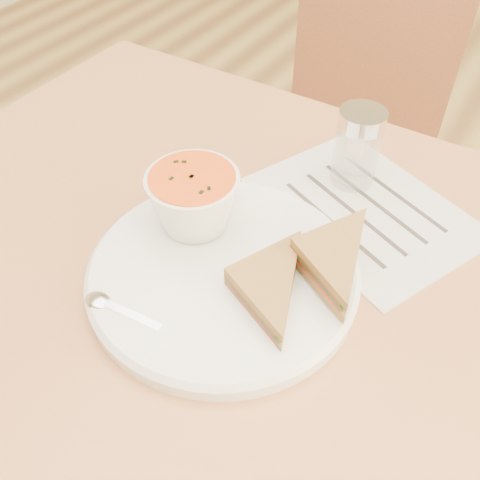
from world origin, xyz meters
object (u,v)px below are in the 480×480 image
Objects in this scene: chair_far at (342,179)px; condiment_shaker at (357,148)px; dining_table at (246,405)px; plate at (223,273)px; soup_bowl at (194,203)px.

chair_far is 7.59× the size of condiment_shaker.
chair_far is at bearing 99.69° from dining_table.
soup_bowl reaches higher than plate.
plate is 0.25m from condiment_shaker.
condiment_shaker is (0.15, -0.40, 0.39)m from chair_far.
chair_far is at bearing 98.54° from plate.
dining_table is at bearing -104.00° from condiment_shaker.
soup_bowl is (-0.07, 0.04, 0.05)m from plate.
plate is 2.84× the size of soup_bowl.
chair_far is 0.58m from condiment_shaker.
soup_bowl is at bearing 83.25° from chair_far.
condiment_shaker is at bearing 77.67° from plate.
plate is at bearing -95.67° from dining_table.
soup_bowl reaches higher than dining_table.
chair_far reaches higher than plate.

